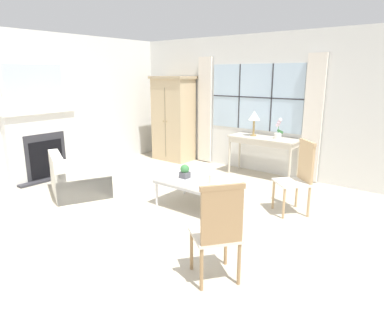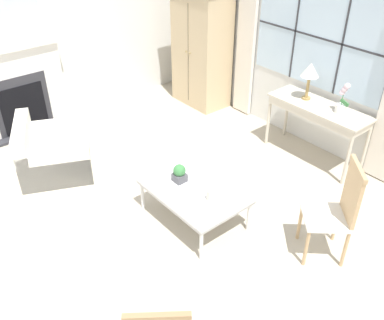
{
  "view_description": "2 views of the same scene",
  "coord_description": "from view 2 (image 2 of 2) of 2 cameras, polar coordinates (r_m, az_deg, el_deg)",
  "views": [
    {
      "loc": [
        3.4,
        -3.4,
        2.02
      ],
      "look_at": [
        0.28,
        0.55,
        0.75
      ],
      "focal_mm": 32.0,
      "sensor_mm": 36.0,
      "label": 1
    },
    {
      "loc": [
        3.23,
        -1.83,
        3.29
      ],
      "look_at": [
        0.17,
        0.7,
        0.67
      ],
      "focal_mm": 40.0,
      "sensor_mm": 36.0,
      "label": 2
    }
  ],
  "objects": [
    {
      "name": "coffee_table",
      "position": [
        4.74,
        0.26,
        -4.17
      ],
      "size": [
        1.16,
        0.79,
        0.44
      ],
      "color": "silver",
      "rests_on": "ground_plane"
    },
    {
      "name": "console_table",
      "position": [
        5.93,
        16.51,
        6.22
      ],
      "size": [
        1.39,
        0.49,
        0.8
      ],
      "color": "beige",
      "rests_on": "ground_plane"
    },
    {
      "name": "ground_plane",
      "position": [
        4.96,
        -7.61,
        -8.5
      ],
      "size": [
        14.0,
        14.0,
        0.0
      ],
      "primitive_type": "plane",
      "color": "#B2A893"
    },
    {
      "name": "fireplace",
      "position": [
        6.86,
        -22.39,
        9.24
      ],
      "size": [
        0.34,
        1.46,
        2.23
      ],
      "color": "#2D2D33",
      "rests_on": "ground_plane"
    },
    {
      "name": "wall_back_windowed",
      "position": [
        6.13,
        16.4,
        14.04
      ],
      "size": [
        7.2,
        0.14,
        2.8
      ],
      "color": "silver",
      "rests_on": "ground_plane"
    },
    {
      "name": "table_lamp",
      "position": [
        5.89,
        15.49,
        11.31
      ],
      "size": [
        0.24,
        0.24,
        0.5
      ],
      "color": "#9E7F47",
      "rests_on": "console_table"
    },
    {
      "name": "potted_orchid",
      "position": [
        5.73,
        19.39,
        7.42
      ],
      "size": [
        0.17,
        0.13,
        0.4
      ],
      "color": "white",
      "rests_on": "console_table"
    },
    {
      "name": "wall_left",
      "position": [
        6.98,
        -18.43,
        16.07
      ],
      "size": [
        0.06,
        7.2,
        2.8
      ],
      "primitive_type": "cube",
      "color": "silver",
      "rests_on": "ground_plane"
    },
    {
      "name": "potted_plant_small",
      "position": [
        4.76,
        -1.68,
        -1.76
      ],
      "size": [
        0.14,
        0.14,
        0.22
      ],
      "color": "#4C4C51",
      "rests_on": "coffee_table"
    },
    {
      "name": "armoire",
      "position": [
        7.25,
        1.27,
        14.9
      ],
      "size": [
        1.0,
        0.62,
        1.97
      ],
      "color": "tan",
      "rests_on": "ground_plane"
    },
    {
      "name": "pillar_candle",
      "position": [
        4.51,
        2.46,
        -4.81
      ],
      "size": [
        0.11,
        0.11,
        0.15
      ],
      "color": "silver",
      "rests_on": "coffee_table"
    },
    {
      "name": "armchair_upholstered",
      "position": [
        5.94,
        -18.05,
        0.79
      ],
      "size": [
        1.23,
        1.2,
        0.73
      ],
      "color": "silver",
      "rests_on": "ground_plane"
    },
    {
      "name": "side_chair_wooden",
      "position": [
        4.44,
        18.99,
        -5.95
      ],
      "size": [
        0.62,
        0.62,
        1.09
      ],
      "color": "white",
      "rests_on": "ground_plane"
    }
  ]
}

